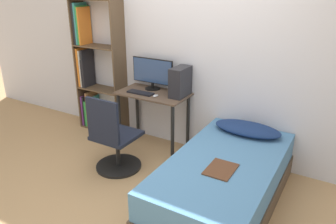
# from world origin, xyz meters

# --- Properties ---
(ground_plane) EXTENTS (14.00, 14.00, 0.00)m
(ground_plane) POSITION_xyz_m (0.00, 0.00, 0.00)
(ground_plane) COLOR tan
(wall_back) EXTENTS (8.00, 0.05, 2.50)m
(wall_back) POSITION_xyz_m (0.00, 1.45, 1.25)
(wall_back) COLOR silver
(wall_back) RESTS_ON ground_plane
(desk) EXTENTS (0.91, 0.51, 0.76)m
(desk) POSITION_xyz_m (-0.45, 1.17, 0.61)
(desk) COLOR brown
(desk) RESTS_ON ground_plane
(bookshelf) EXTENTS (0.73, 0.29, 1.87)m
(bookshelf) POSITION_xyz_m (-1.56, 1.28, 0.89)
(bookshelf) COLOR brown
(bookshelf) RESTS_ON ground_plane
(office_chair) EXTENTS (0.54, 0.54, 0.92)m
(office_chair) POSITION_xyz_m (-0.53, 0.45, 0.35)
(office_chair) COLOR black
(office_chair) RESTS_ON ground_plane
(bed) EXTENTS (0.97, 1.85, 0.50)m
(bed) POSITION_xyz_m (0.80, 0.50, 0.25)
(bed) COLOR #4C3D2D
(bed) RESTS_ON ground_plane
(pillow) EXTENTS (0.74, 0.36, 0.11)m
(pillow) POSITION_xyz_m (0.80, 1.17, 0.55)
(pillow) COLOR navy
(pillow) RESTS_ON bed
(magazine) EXTENTS (0.24, 0.32, 0.01)m
(magazine) POSITION_xyz_m (0.83, 0.30, 0.51)
(magazine) COLOR #56331E
(magazine) RESTS_ON bed
(monitor) EXTENTS (0.60, 0.20, 0.40)m
(monitor) POSITION_xyz_m (-0.55, 1.31, 0.98)
(monitor) COLOR black
(monitor) RESTS_ON desk
(keyboard) EXTENTS (0.35, 0.12, 0.02)m
(keyboard) POSITION_xyz_m (-0.58, 1.07, 0.77)
(keyboard) COLOR black
(keyboard) RESTS_ON desk
(pc_tower) EXTENTS (0.16, 0.32, 0.36)m
(pc_tower) POSITION_xyz_m (-0.10, 1.25, 0.94)
(pc_tower) COLOR #232328
(pc_tower) RESTS_ON desk
(mouse) EXTENTS (0.06, 0.09, 0.02)m
(mouse) POSITION_xyz_m (-0.35, 1.07, 0.77)
(mouse) COLOR silver
(mouse) RESTS_ON desk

